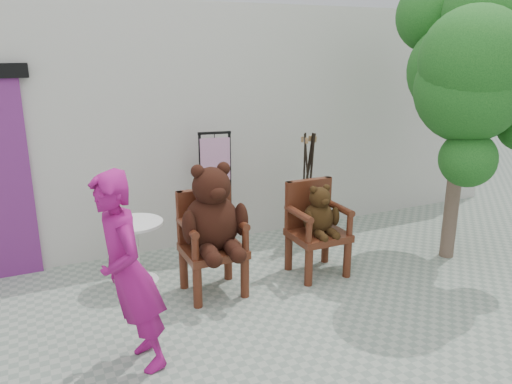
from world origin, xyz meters
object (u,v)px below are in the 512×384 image
chair_big (212,222)px  stool_bucket (307,196)px  person (129,274)px  display_stand (216,206)px  tree (471,55)px  cafe_table (136,245)px  chair_small (317,220)px

chair_big → stool_bucket: (1.58, 0.77, -0.13)m
chair_big → person: 1.39m
chair_big → display_stand: (0.43, 1.04, -0.19)m
chair_big → tree: tree is taller
stool_bucket → person: bearing=-146.7°
cafe_table → tree: size_ratio=0.21×
stool_bucket → chair_small: bearing=-113.9°
display_stand → cafe_table: bearing=-145.7°
chair_small → tree: tree is taller
person → cafe_table: (0.35, 1.48, -0.38)m
person → tree: (3.84, 0.47, 1.58)m
stool_bucket → tree: size_ratio=0.44×
chair_small → cafe_table: bearing=163.1°
cafe_table → display_stand: 1.22m
chair_big → display_stand: 1.14m
tree → chair_small: bearing=164.7°
chair_small → stool_bucket: bearing=66.1°
person → stool_bucket: 3.12m
chair_small → chair_big: bearing=178.7°
stool_bucket → tree: tree is taller
stool_bucket → tree: 2.48m
person → cafe_table: size_ratio=2.32×
chair_small → person: 2.43m
chair_small → display_stand: 1.33m
chair_big → tree: (2.82, -0.46, 1.62)m
chair_small → tree: size_ratio=0.31×
chair_small → stool_bucket: 0.88m
chair_small → cafe_table: 2.00m
person → chair_small: bearing=104.6°
chair_big → display_stand: bearing=67.5°
chair_big → stool_bucket: stool_bucket is taller
chair_big → chair_small: chair_big is taller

